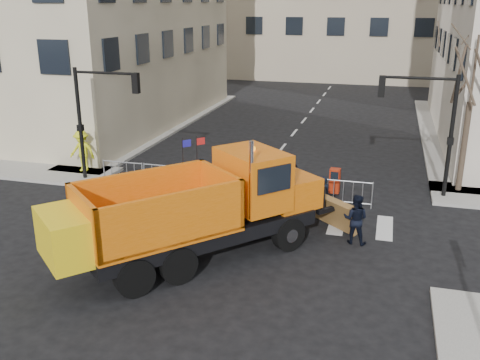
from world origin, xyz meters
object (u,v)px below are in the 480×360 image
(plow_truck, at_px, (193,208))
(cop_c, at_px, (293,186))
(cop_b, at_px, (356,219))
(worker, at_px, (82,151))
(cop_a, at_px, (322,195))
(newspaper_box, at_px, (335,181))

(plow_truck, xyz_separation_m, cop_c, (2.34, 5.47, -0.84))
(cop_c, bearing_deg, plow_truck, 12.23)
(cop_b, height_order, worker, worker)
(cop_a, xyz_separation_m, cop_b, (1.48, -2.41, 0.10))
(cop_a, distance_m, cop_b, 2.83)
(plow_truck, bearing_deg, worker, 91.25)
(cop_a, distance_m, worker, 12.40)
(cop_a, relative_size, cop_c, 0.81)
(plow_truck, distance_m, newspaper_box, 8.50)
(newspaper_box, bearing_deg, cop_b, -72.58)
(cop_a, relative_size, newspaper_box, 1.47)
(cop_c, bearing_deg, newspaper_box, 179.01)
(cop_a, bearing_deg, cop_b, 98.36)
(worker, xyz_separation_m, newspaper_box, (12.45, 0.17, -0.48))
(plow_truck, bearing_deg, cop_c, 18.51)
(cop_a, height_order, worker, worker)
(cop_b, xyz_separation_m, cop_c, (-2.73, 2.72, 0.08))
(plow_truck, height_order, cop_c, plow_truck)
(worker, height_order, newspaper_box, worker)
(plow_truck, distance_m, worker, 11.34)
(cop_b, bearing_deg, cop_a, -51.08)
(cop_c, height_order, newspaper_box, cop_c)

